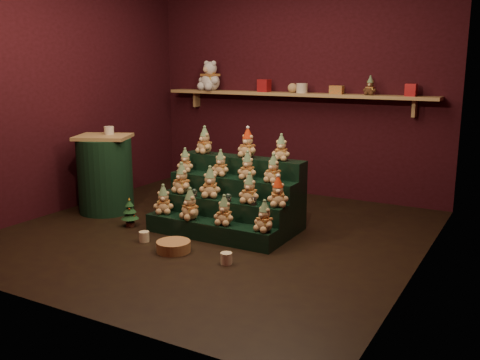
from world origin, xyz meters
The scene contains 41 objects.
ground centered at (0.00, 0.00, 0.00)m, with size 4.00×4.00×0.00m, color black.
back_wall centered at (0.00, 2.05, 1.40)m, with size 4.00×0.10×2.80m, color black.
front_wall centered at (0.00, -2.05, 1.40)m, with size 4.00×0.10×2.80m, color black.
left_wall centered at (-2.05, 0.00, 1.40)m, with size 0.10×4.00×2.80m, color black.
right_wall centered at (2.05, 0.00, 1.40)m, with size 0.10×4.00×2.80m, color black.
back_shelf centered at (0.00, 1.87, 1.29)m, with size 3.60×0.26×0.24m.
riser_tier_front centered at (0.07, -0.20, 0.09)m, with size 1.40×0.22×0.18m, color black.
riser_tier_midfront centered at (0.07, 0.02, 0.18)m, with size 1.40×0.22×0.36m, color black.
riser_tier_midback centered at (0.07, 0.24, 0.27)m, with size 1.40×0.22×0.54m, color black.
riser_tier_back centered at (0.07, 0.46, 0.36)m, with size 1.40×0.22×0.72m, color black.
teddy_0 centered at (-0.50, -0.18, 0.33)m, with size 0.21×0.19×0.29m, color tan, non-canonical shape.
teddy_1 centered at (-0.14, -0.22, 0.33)m, with size 0.22×0.20×0.31m, color tan, non-canonical shape.
teddy_2 centered at (0.25, -0.21, 0.32)m, with size 0.20×0.18×0.28m, color tan, non-canonical shape.
teddy_3 centered at (0.67, -0.21, 0.32)m, with size 0.20×0.18×0.28m, color tan, non-canonical shape.
teddy_4 centered at (-0.42, 0.04, 0.51)m, with size 0.22×0.20×0.31m, color tan, non-canonical shape.
teddy_5 centered at (-0.06, 0.02, 0.51)m, with size 0.22×0.20×0.31m, color tan, non-canonical shape.
teddy_6 centered at (0.39, 0.02, 0.50)m, with size 0.21×0.18×0.29m, color tan, non-canonical shape.
teddy_7 centered at (0.68, 0.04, 0.50)m, with size 0.20×0.18×0.28m, color tan, non-canonical shape.
teddy_8 centered at (-0.51, 0.23, 0.66)m, with size 0.18×0.16×0.25m, color tan, non-canonical shape.
teddy_9 centered at (-0.07, 0.24, 0.67)m, with size 0.19×0.17×0.26m, color tan, non-canonical shape.
teddy_10 centered at (0.25, 0.24, 0.68)m, with size 0.20×0.18×0.27m, color tan, non-canonical shape.
teddy_11 centered at (0.55, 0.23, 0.68)m, with size 0.20×0.18×0.27m, color tan, non-canonical shape.
teddy_12 centered at (-0.39, 0.44, 0.86)m, with size 0.20×0.18×0.29m, color tan, non-canonical shape.
teddy_13 centered at (0.13, 0.46, 0.87)m, with size 0.21×0.19×0.30m, color tan, non-canonical shape.
teddy_14 centered at (0.52, 0.46, 0.85)m, with size 0.19×0.17×0.26m, color tan, non-canonical shape.
snow_globe_a centered at (-0.21, -0.04, 0.40)m, with size 0.06×0.06×0.08m.
snow_globe_b centered at (0.19, -0.04, 0.40)m, with size 0.06×0.06×0.08m.
snow_globe_c centered at (0.47, -0.04, 0.40)m, with size 0.06×0.06×0.09m.
side_table centered at (-1.51, 0.06, 0.44)m, with size 0.73×0.68×0.89m.
table_ornament centered at (-1.51, 0.16, 0.94)m, with size 0.11×0.11×0.09m, color beige.
mini_christmas_tree centered at (-0.89, -0.25, 0.15)m, with size 0.18×0.18×0.31m.
mug_left centered at (-0.44, -0.57, 0.05)m, with size 0.10×0.10×0.10m, color beige.
mug_right centered at (0.55, -0.68, 0.05)m, with size 0.10×0.10×0.10m, color beige.
wicker_basket centered at (-0.03, -0.66, 0.05)m, with size 0.31×0.31×0.10m, color #98683D.
white_bear centered at (-1.20, 1.84, 1.57)m, with size 0.36×0.32×0.50m, color silver, non-canonical shape.
brown_bear centered at (1.00, 1.84, 1.43)m, with size 0.15×0.14×0.21m, color #472E17, non-canonical shape.
gift_tin_red_a centered at (-0.38, 1.85, 1.40)m, with size 0.14×0.14×0.16m, color #A2191C.
gift_tin_cream centered at (0.14, 1.85, 1.38)m, with size 0.14×0.14×0.12m, color beige.
gift_tin_red_b centered at (1.47, 1.85, 1.39)m, with size 0.12×0.12×0.14m, color #A2191C.
shelf_plush_ball centered at (0.01, 1.85, 1.38)m, with size 0.12×0.12×0.12m, color tan.
scarf_gift_box centered at (0.59, 1.85, 1.37)m, with size 0.16×0.10×0.10m, color orange.
Camera 1 is at (2.78, -4.40, 1.69)m, focal length 40.00 mm.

